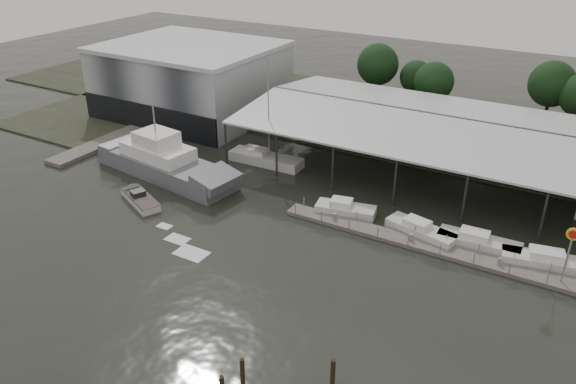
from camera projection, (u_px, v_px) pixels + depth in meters
The scene contains 16 objects.
ground at pixel (227, 253), 51.44m from camera, with size 200.00×200.00×0.00m, color black.
land_strip_far at pixel (393, 120), 83.77m from camera, with size 140.00×30.00×0.30m.
land_strip_west at pixel (137, 100), 92.57m from camera, with size 20.00×40.00×0.30m.
storage_warehouse at pixel (192, 79), 84.77m from camera, with size 24.50×20.50×10.50m.
covered_boat_shed at pixel (496, 130), 62.59m from camera, with size 58.24×24.00×6.96m.
trawler_dock at pixel (107, 141), 75.65m from camera, with size 3.00×18.00×0.50m.
floating_dock at pixel (421, 245), 52.29m from camera, with size 28.00×2.00×1.40m.
shell_fuel_sign at pixel (570, 246), 45.19m from camera, with size 1.10×0.18×5.55m.
grey_trawler at pixel (166, 163), 65.73m from camera, with size 20.05×7.68×8.84m.
white_sailboat at pixel (265, 159), 69.28m from camera, with size 9.51×2.88×13.34m.
speedboat_underway at pixel (138, 197), 60.50m from camera, with size 16.94×8.85×2.00m.
moored_cruiser_0 at pixel (345, 209), 57.61m from camera, with size 6.40×3.38×1.70m.
moored_cruiser_1 at pixel (421, 230), 53.83m from camera, with size 7.29×3.77×1.70m.
moored_cruiser_2 at pixel (478, 242), 51.95m from camera, with size 7.56×2.47×1.70m.
moored_cruiser_3 at pixel (550, 262), 49.01m from camera, with size 8.56×3.81×1.70m.
horizon_tree_line at pixel (569, 94), 75.23m from camera, with size 69.76×11.88×10.97m.
Camera 1 is at (26.74, -34.67, 28.12)m, focal length 35.00 mm.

